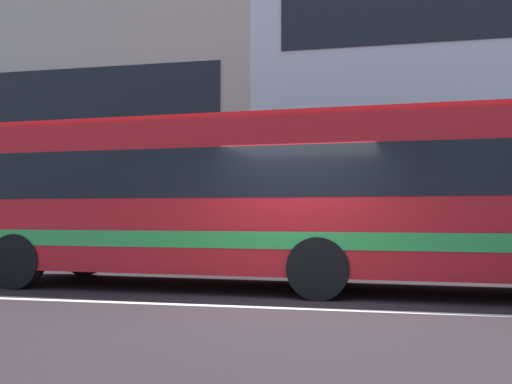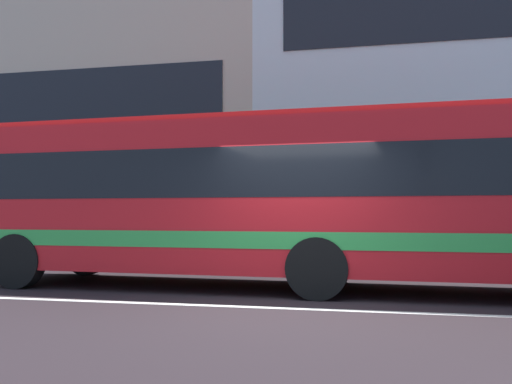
% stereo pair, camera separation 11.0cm
% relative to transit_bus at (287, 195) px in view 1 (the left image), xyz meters
% --- Properties ---
extents(ground_plane, '(160.00, 160.00, 0.00)m').
position_rel_transit_bus_xyz_m(ground_plane, '(0.32, -2.06, -1.71)').
color(ground_plane, '#282023').
extents(lane_centre_line, '(60.00, 0.16, 0.01)m').
position_rel_transit_bus_xyz_m(lane_centre_line, '(0.32, -2.06, -1.71)').
color(lane_centre_line, silver).
rests_on(lane_centre_line, ground_plane).
extents(hedge_row_far, '(12.33, 1.10, 0.92)m').
position_rel_transit_bus_xyz_m(hedge_row_far, '(-1.54, 3.32, -1.25)').
color(hedge_row_far, '#265520').
rests_on(hedge_row_far, ground_plane).
extents(apartment_block_left, '(23.61, 11.41, 9.03)m').
position_rel_transit_bus_xyz_m(apartment_block_left, '(-13.86, 12.00, 2.80)').
color(apartment_block_left, '#B9A896').
rests_on(apartment_block_left, ground_plane).
extents(transit_bus, '(11.73, 3.02, 3.10)m').
position_rel_transit_bus_xyz_m(transit_bus, '(0.00, 0.00, 0.00)').
color(transit_bus, red).
rests_on(transit_bus, ground_plane).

